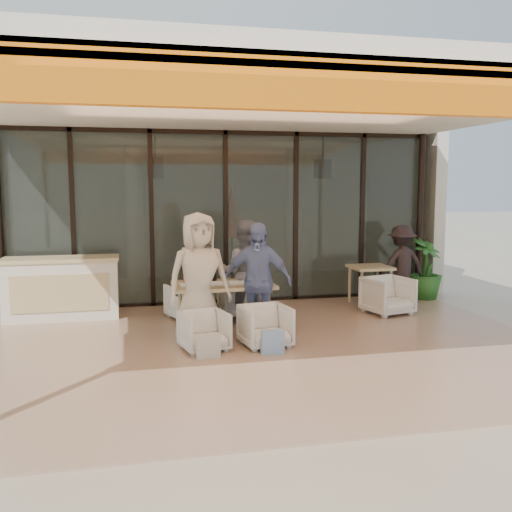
{
  "coord_description": "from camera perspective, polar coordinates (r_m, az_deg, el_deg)",
  "views": [
    {
      "loc": [
        -1.79,
        -7.4,
        2.21
      ],
      "look_at": [
        0.1,
        0.9,
        1.15
      ],
      "focal_mm": 40.0,
      "sensor_mm": 36.0,
      "label": 1
    }
  ],
  "objects": [
    {
      "name": "tote_bag_cream",
      "position": [
        7.34,
        -4.77,
        -9.05
      ],
      "size": [
        0.3,
        0.1,
        0.34
      ],
      "primitive_type": "cube",
      "color": "silver",
      "rests_on": "ground"
    },
    {
      "name": "host_counter",
      "position": [
        9.9,
        -18.85,
        -3.05
      ],
      "size": [
        1.85,
        0.65,
        1.04
      ],
      "color": "silver",
      "rests_on": "ground"
    },
    {
      "name": "chair_near_left",
      "position": [
        7.69,
        -5.21,
        -7.31
      ],
      "size": [
        0.69,
        0.66,
        0.6
      ],
      "primitive_type": "imported",
      "rotation": [
        0.0,
        0.0,
        0.22
      ],
      "color": "white",
      "rests_on": "ground"
    },
    {
      "name": "diner_grey",
      "position": [
        9.08,
        -1.16,
        -1.62
      ],
      "size": [
        0.96,
        0.83,
        1.67
      ],
      "primitive_type": "imported",
      "rotation": [
        0.0,
        0.0,
        2.86
      ],
      "color": "slate",
      "rests_on": "ground"
    },
    {
      "name": "interior_block",
      "position": [
        12.84,
        -4.81,
        7.16
      ],
      "size": [
        9.05,
        3.62,
        3.52
      ],
      "color": "silver",
      "rests_on": "ground"
    },
    {
      "name": "diner_cream",
      "position": [
        8.05,
        -5.73,
        -2.17
      ],
      "size": [
        1.0,
        0.75,
        1.84
      ],
      "primitive_type": "imported",
      "rotation": [
        0.0,
        0.0,
        0.2
      ],
      "color": "beige",
      "rests_on": "ground"
    },
    {
      "name": "dining_table",
      "position": [
        8.59,
        -3.34,
        -3.12
      ],
      "size": [
        1.5,
        0.9,
        0.93
      ],
      "color": "#CEB97D",
      "rests_on": "ground"
    },
    {
      "name": "terrace_floor",
      "position": [
        7.92,
        0.75,
        -9.06
      ],
      "size": [
        8.0,
        6.0,
        0.01
      ],
      "primitive_type": "cube",
      "color": "tan",
      "rests_on": "ground"
    },
    {
      "name": "terrace_structure",
      "position": [
        7.43,
        1.28,
        15.15
      ],
      "size": [
        8.0,
        6.0,
        3.4
      ],
      "color": "silver",
      "rests_on": "ground"
    },
    {
      "name": "diner_navy",
      "position": [
        8.95,
        -6.43,
        -2.13
      ],
      "size": [
        0.61,
        0.43,
        1.56
      ],
      "primitive_type": "imported",
      "rotation": [
        0.0,
        0.0,
        3.25
      ],
      "color": "#192038",
      "rests_on": "ground"
    },
    {
      "name": "tote_bag_blue",
      "position": [
        7.5,
        1.67,
        -8.68
      ],
      "size": [
        0.3,
        0.1,
        0.34
      ],
      "primitive_type": "cube",
      "color": "#99BFD8",
      "rests_on": "ground"
    },
    {
      "name": "side_chair",
      "position": [
        10.01,
        13.05,
        -3.72
      ],
      "size": [
        0.84,
        0.81,
        0.73
      ],
      "primitive_type": "imported",
      "rotation": [
        0.0,
        0.0,
        0.24
      ],
      "color": "white",
      "rests_on": "ground"
    },
    {
      "name": "diner_periwinkle",
      "position": [
        8.21,
        0.11,
        -2.48
      ],
      "size": [
        1.07,
        0.74,
        1.69
      ],
      "primitive_type": "imported",
      "rotation": [
        0.0,
        0.0,
        -0.37
      ],
      "color": "#6A7DB1",
      "rests_on": "ground"
    },
    {
      "name": "glass_storefront",
      "position": [
        10.57,
        -3.06,
        3.78
      ],
      "size": [
        8.08,
        0.1,
        3.2
      ],
      "color": "#9EADA3",
      "rests_on": "ground"
    },
    {
      "name": "chair_far_left",
      "position": [
        9.52,
        -6.73,
        -4.35
      ],
      "size": [
        0.8,
        0.78,
        0.65
      ],
      "primitive_type": "imported",
      "rotation": [
        0.0,
        0.0,
        3.5
      ],
      "color": "white",
      "rests_on": "ground"
    },
    {
      "name": "chair_near_right",
      "position": [
        7.84,
        0.94,
        -6.84
      ],
      "size": [
        0.7,
        0.67,
        0.64
      ],
      "primitive_type": "imported",
      "rotation": [
        0.0,
        0.0,
        0.14
      ],
      "color": "white",
      "rests_on": "ground"
    },
    {
      "name": "potted_palm",
      "position": [
        11.5,
        16.55,
        -1.26
      ],
      "size": [
        0.94,
        0.94,
        1.19
      ],
      "primitive_type": "imported",
      "rotation": [
        0.0,
        0.0,
        0.64
      ],
      "color": "#1E5919",
      "rests_on": "ground"
    },
    {
      "name": "ground",
      "position": [
        7.92,
        0.75,
        -9.09
      ],
      "size": [
        70.0,
        70.0,
        0.0
      ],
      "primitive_type": "plane",
      "color": "#C6B293",
      "rests_on": "ground"
    },
    {
      "name": "standing_woman",
      "position": [
        11.07,
        14.33,
        -0.79
      ],
      "size": [
        1.0,
        0.65,
        1.47
      ],
      "primitive_type": "imported",
      "rotation": [
        0.0,
        0.0,
        3.25
      ],
      "color": "black",
      "rests_on": "ground"
    },
    {
      "name": "side_table",
      "position": [
        10.63,
        11.33,
        -1.55
      ],
      "size": [
        0.7,
        0.7,
        0.74
      ],
      "color": "#CEB97D",
      "rests_on": "ground"
    },
    {
      "name": "chair_far_right",
      "position": [
        9.65,
        -1.75,
        -4.23
      ],
      "size": [
        0.65,
        0.61,
        0.63
      ],
      "primitive_type": "imported",
      "rotation": [
        0.0,
        0.0,
        3.2
      ],
      "color": "white",
      "rests_on": "ground"
    }
  ]
}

